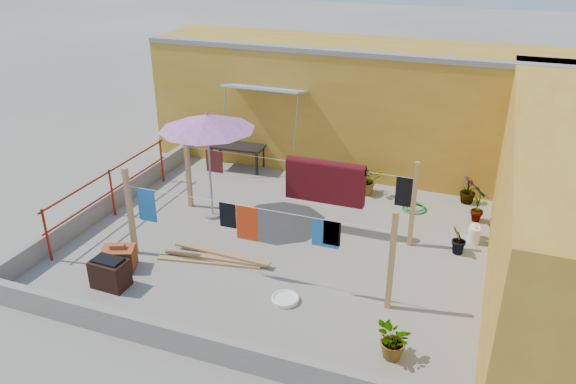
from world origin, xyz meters
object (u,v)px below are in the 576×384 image
(green_hose, at_px, (414,208))
(plant_back_a, at_px, (367,180))
(brick_stack, at_px, (119,258))
(water_jug_b, at_px, (474,231))
(patio_umbrella, at_px, (207,123))
(white_basin, at_px, (285,299))
(water_jug_a, at_px, (474,235))
(brazier, at_px, (110,273))
(outdoor_table, at_px, (238,147))

(green_hose, bearing_deg, plant_back_a, 159.31)
(brick_stack, distance_m, water_jug_b, 7.09)
(patio_umbrella, relative_size, white_basin, 5.14)
(water_jug_a, bearing_deg, brazier, -147.05)
(brick_stack, bearing_deg, green_hose, 42.47)
(water_jug_a, bearing_deg, green_hose, 141.20)
(brazier, height_order, plant_back_a, plant_back_a)
(patio_umbrella, bearing_deg, white_basin, -42.12)
(outdoor_table, relative_size, plant_back_a, 2.04)
(brick_stack, relative_size, water_jug_b, 2.19)
(plant_back_a, bearing_deg, white_basin, -93.72)
(patio_umbrella, xyz_separation_m, brick_stack, (-0.65, -2.48, -1.95))
(white_basin, distance_m, plant_back_a, 4.75)
(brick_stack, xyz_separation_m, water_jug_a, (6.15, 3.30, -0.05))
(patio_umbrella, xyz_separation_m, plant_back_a, (2.93, 2.36, -1.81))
(white_basin, bearing_deg, water_jug_a, 47.92)
(outdoor_table, xyz_separation_m, water_jug_b, (6.12, -1.63, -0.46))
(outdoor_table, xyz_separation_m, brick_stack, (-0.03, -5.16, -0.38))
(green_hose, distance_m, plant_back_a, 1.34)
(outdoor_table, relative_size, brick_stack, 2.09)
(outdoor_table, relative_size, white_basin, 3.04)
(outdoor_table, bearing_deg, white_basin, -57.27)
(outdoor_table, xyz_separation_m, plant_back_a, (3.55, -0.32, -0.24))
(outdoor_table, xyz_separation_m, white_basin, (3.24, -5.05, -0.56))
(patio_umbrella, xyz_separation_m, outdoor_table, (-0.63, 2.68, -1.56))
(brick_stack, height_order, white_basin, brick_stack)
(outdoor_table, xyz_separation_m, brazier, (0.18, -5.72, -0.33))
(water_jug_b, bearing_deg, outdoor_table, 165.05)
(patio_umbrella, bearing_deg, green_hose, 24.68)
(brazier, relative_size, white_basin, 1.32)
(brazier, height_order, green_hose, brazier)
(water_jug_b, height_order, plant_back_a, plant_back_a)
(white_basin, distance_m, green_hose, 4.53)
(brick_stack, bearing_deg, white_basin, 2.03)
(outdoor_table, relative_size, green_hose, 2.62)
(outdoor_table, height_order, water_jug_a, outdoor_table)
(water_jug_b, bearing_deg, green_hose, 147.71)
(brick_stack, distance_m, white_basin, 3.28)
(patio_umbrella, xyz_separation_m, water_jug_a, (5.49, 0.81, -2.00))
(water_jug_a, bearing_deg, outdoor_table, 163.03)
(outdoor_table, distance_m, green_hose, 4.86)
(white_basin, relative_size, green_hose, 0.86)
(patio_umbrella, bearing_deg, water_jug_b, 10.78)
(outdoor_table, relative_size, brazier, 2.30)
(water_jug_a, relative_size, green_hose, 0.68)
(patio_umbrella, xyz_separation_m, white_basin, (2.62, -2.37, -2.12))
(water_jug_a, bearing_deg, plant_back_a, 148.93)
(outdoor_table, distance_m, brazier, 5.73)
(brick_stack, relative_size, plant_back_a, 0.98)
(water_jug_a, distance_m, plant_back_a, 3.00)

